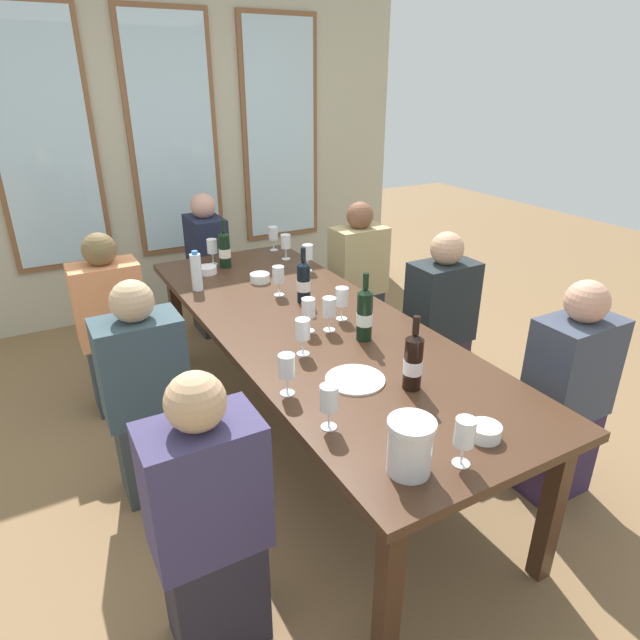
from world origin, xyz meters
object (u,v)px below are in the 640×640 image
(wine_bottle_1, at_px, (413,361))
(wine_bottle_3, at_px, (304,282))
(wine_glass_8, at_px, (329,399))
(wine_glass_10, at_px, (278,276))
(seated_person_2, at_px, (147,398))
(tasting_bowl_0, at_px, (260,278))
(wine_glass_2, at_px, (465,433))
(seated_person_3, at_px, (439,327))
(metal_pitcher, at_px, (410,446))
(wine_glass_0, at_px, (286,243))
(wine_glass_11, at_px, (329,309))
(wine_glass_3, at_px, (308,253))
(wine_glass_9, at_px, (273,234))
(wine_bottle_2, at_px, (365,314))
(white_plate_0, at_px, (355,380))
(seated_person_5, at_px, (358,282))
(wine_glass_7, at_px, (287,367))
(wine_glass_4, at_px, (308,309))
(seated_person_4, at_px, (113,329))
(water_bottle, at_px, (196,272))
(wine_glass_5, at_px, (212,247))
(seated_person_1, at_px, (566,398))
(wine_glass_6, at_px, (303,330))
(wine_bottle_0, at_px, (225,249))
(seated_person_0, at_px, (209,526))
(dining_table, at_px, (312,333))
(seated_person_6, at_px, (209,268))
(wine_glass_1, at_px, (342,298))

(wine_bottle_1, height_order, wine_bottle_3, wine_bottle_1)
(wine_glass_8, relative_size, wine_glass_10, 1.00)
(seated_person_2, bearing_deg, tasting_bowl_0, 36.84)
(wine_bottle_3, height_order, wine_glass_2, wine_bottle_3)
(wine_glass_10, distance_m, seated_person_3, 1.01)
(wine_glass_2, xyz_separation_m, seated_person_2, (-0.76, 1.26, -0.34))
(metal_pitcher, xyz_separation_m, wine_glass_0, (0.62, 2.19, 0.02))
(wine_glass_11, bearing_deg, wine_glass_3, 68.81)
(wine_glass_0, distance_m, wine_glass_9, 0.23)
(seated_person_2, bearing_deg, wine_bottle_1, -41.34)
(wine_bottle_2, xyz_separation_m, wine_glass_11, (-0.10, 0.17, -0.01))
(white_plate_0, xyz_separation_m, wine_glass_2, (0.02, -0.62, 0.12))
(wine_glass_3, distance_m, seated_person_5, 0.61)
(wine_bottle_2, xyz_separation_m, wine_glass_7, (-0.54, -0.26, -0.01))
(white_plate_0, distance_m, wine_glass_4, 0.54)
(seated_person_4, bearing_deg, seated_person_5, -1.00)
(wine_bottle_1, relative_size, water_bottle, 1.33)
(wine_glass_4, xyz_separation_m, wine_glass_5, (-0.07, 1.24, 0.00))
(seated_person_1, distance_m, seated_person_3, 0.90)
(wine_glass_3, distance_m, wine_glass_5, 0.65)
(seated_person_3, bearing_deg, wine_bottle_3, 159.13)
(wine_bottle_1, height_order, wine_bottle_2, wine_bottle_2)
(white_plate_0, xyz_separation_m, wine_glass_10, (0.14, 1.04, 0.11))
(wine_glass_0, xyz_separation_m, wine_glass_5, (-0.48, 0.14, 0.00))
(white_plate_0, distance_m, metal_pitcher, 0.59)
(metal_pitcher, xyz_separation_m, wine_glass_2, (0.17, -0.06, 0.03))
(wine_bottle_3, xyz_separation_m, wine_glass_2, (-0.20, -1.50, 0.00))
(wine_glass_2, relative_size, wine_glass_3, 1.00)
(wine_glass_6, bearing_deg, white_plate_0, -75.71)
(wine_bottle_1, height_order, seated_person_3, seated_person_3)
(wine_glass_7, distance_m, seated_person_2, 0.82)
(wine_bottle_0, xyz_separation_m, seated_person_2, (-0.78, -1.02, -0.33))
(seated_person_0, bearing_deg, seated_person_3, 26.31)
(metal_pitcher, relative_size, tasting_bowl_0, 1.57)
(dining_table, bearing_deg, wine_bottle_0, 94.14)
(water_bottle, height_order, seated_person_6, seated_person_6)
(wine_bottle_3, height_order, seated_person_6, seated_person_6)
(wine_bottle_2, bearing_deg, metal_pitcher, -114.67)
(wine_bottle_3, distance_m, wine_glass_1, 0.31)
(water_bottle, height_order, seated_person_1, seated_person_1)
(dining_table, bearing_deg, seated_person_3, -1.28)
(wine_glass_3, height_order, wine_glass_9, same)
(wine_glass_5, distance_m, wine_glass_11, 1.29)
(wine_bottle_3, xyz_separation_m, wine_glass_3, (0.27, 0.46, -0.00))
(metal_pitcher, relative_size, wine_glass_11, 1.09)
(wine_bottle_0, bearing_deg, wine_bottle_3, -77.61)
(wine_glass_4, bearing_deg, wine_bottle_1, -80.44)
(wine_bottle_2, distance_m, wine_glass_8, 0.75)
(dining_table, distance_m, wine_bottle_2, 0.37)
(wine_glass_9, relative_size, seated_person_4, 0.16)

